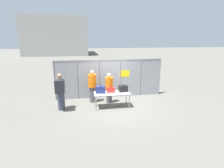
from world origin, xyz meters
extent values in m
plane|color=#605E56|center=(0.00, 0.00, 0.00)|extent=(120.00, 120.00, 0.00)
cylinder|color=gray|center=(-3.11, 1.50, 1.12)|extent=(0.07, 0.07, 2.24)
cylinder|color=gray|center=(-1.87, 1.50, 1.12)|extent=(0.07, 0.07, 2.24)
cylinder|color=gray|center=(-0.62, 1.50, 1.12)|extent=(0.07, 0.07, 2.24)
cylinder|color=gray|center=(0.62, 1.50, 1.12)|extent=(0.07, 0.07, 2.24)
cylinder|color=gray|center=(1.87, 1.50, 1.12)|extent=(0.07, 0.07, 2.24)
cylinder|color=gray|center=(3.11, 1.50, 1.12)|extent=(0.07, 0.07, 2.24)
cube|color=gray|center=(0.00, 1.50, 1.12)|extent=(6.22, 0.01, 2.24)
cube|color=gray|center=(0.00, 1.50, 2.21)|extent=(6.22, 0.04, 0.04)
cube|color=yellow|center=(0.88, 1.49, 1.39)|extent=(0.60, 0.01, 0.40)
cube|color=silver|center=(-0.17, -0.10, 0.74)|extent=(1.78, 0.75, 0.02)
cylinder|color=#99999E|center=(-1.00, -0.42, 0.36)|extent=(0.04, 0.04, 0.72)
cylinder|color=#99999E|center=(0.67, -0.42, 0.36)|extent=(0.04, 0.04, 0.72)
cylinder|color=#99999E|center=(-1.00, 0.21, 0.36)|extent=(0.04, 0.04, 0.72)
cylinder|color=#99999E|center=(0.67, 0.21, 0.36)|extent=(0.04, 0.04, 0.72)
cube|color=navy|center=(-0.72, -0.04, 0.93)|extent=(0.51, 0.36, 0.35)
cube|color=black|center=(-0.72, -0.04, 1.11)|extent=(0.16, 0.05, 0.02)
cube|color=red|center=(-0.20, -0.01, 0.88)|extent=(0.40, 0.24, 0.25)
cube|color=black|center=(-0.20, -0.01, 1.02)|extent=(0.15, 0.04, 0.02)
cube|color=black|center=(0.43, -0.02, 0.92)|extent=(0.45, 0.30, 0.33)
cube|color=black|center=(0.43, -0.02, 1.09)|extent=(0.16, 0.03, 0.02)
cylinder|color=#383D4C|center=(-2.66, 0.00, 0.43)|extent=(0.34, 0.34, 0.86)
cylinder|color=#4C4C51|center=(-2.66, 0.00, 1.21)|extent=(0.45, 0.45, 0.71)
sphere|color=#A57A5B|center=(-2.66, 0.00, 1.69)|extent=(0.23, 0.23, 0.23)
cube|color=#232328|center=(-2.66, -0.35, 1.25)|extent=(0.40, 0.25, 0.60)
cylinder|color=#4C4C51|center=(-0.20, 0.56, 0.39)|extent=(0.31, 0.31, 0.77)
cylinder|color=orange|center=(-0.20, 0.56, 1.09)|extent=(0.40, 0.40, 0.64)
sphere|color=beige|center=(-0.20, 0.56, 1.52)|extent=(0.21, 0.21, 0.21)
cylinder|color=#4C4C51|center=(-1.07, 0.82, 0.42)|extent=(0.33, 0.33, 0.84)
cylinder|color=orange|center=(-1.07, 0.82, 1.19)|extent=(0.44, 0.44, 0.70)
sphere|color=tan|center=(-1.07, 0.82, 1.65)|extent=(0.23, 0.23, 0.23)
cube|color=#B2B2B7|center=(1.41, 3.46, 0.44)|extent=(3.08, 1.45, 0.51)
sphere|color=black|center=(0.87, 2.67, 0.33)|extent=(0.66, 0.66, 0.66)
sphere|color=black|center=(0.87, 4.25, 0.33)|extent=(0.66, 0.66, 0.66)
cylinder|color=#59595B|center=(-0.66, 3.46, 0.23)|extent=(1.08, 0.06, 0.06)
cube|color=#999993|center=(-6.49, 34.70, 3.96)|extent=(13.00, 13.14, 7.91)
camera|label=1|loc=(-1.65, -8.34, 3.36)|focal=28.00mm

